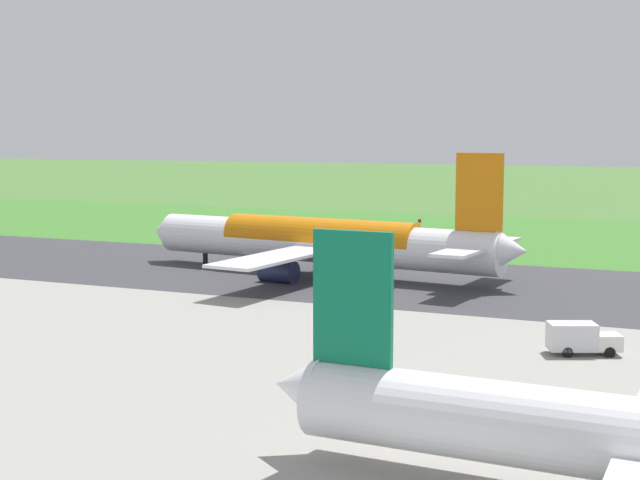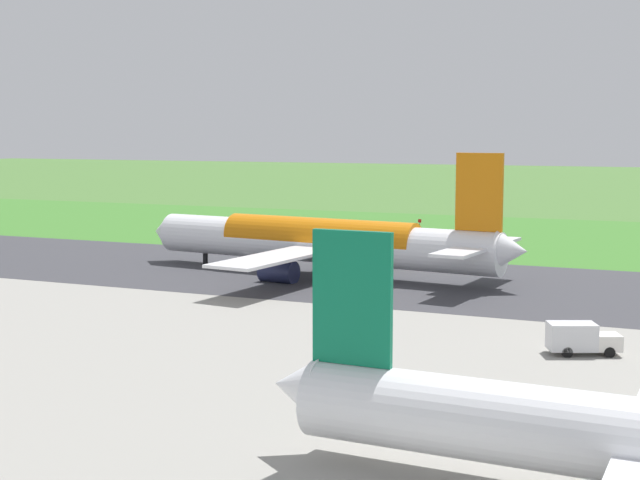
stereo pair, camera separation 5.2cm
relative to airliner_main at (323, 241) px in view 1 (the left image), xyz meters
The scene contains 7 objects.
ground_plane 11.14m from the airliner_main, ahead, with size 800.00×800.00×0.00m, color #477233.
runway_asphalt 11.13m from the airliner_main, ahead, with size 600.00×36.56×0.06m, color #38383D.
grass_verge_foreground 49.54m from the airliner_main, 78.00° to the right, with size 600.00×80.00×0.04m, color #3C782B.
airliner_main is the anchor object (origin of this frame).
service_truck_fuel 46.64m from the airliner_main, 139.97° to the left, with size 6.22×4.32×2.65m.
no_stopping_sign 48.43m from the airliner_main, 87.82° to the right, with size 0.60×0.10×2.86m.
traffic_cone_orange 47.80m from the airliner_main, 80.46° to the right, with size 0.40×0.40×0.55m, color orange.
Camera 1 is at (-54.67, 104.61, 18.07)m, focal length 50.55 mm.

